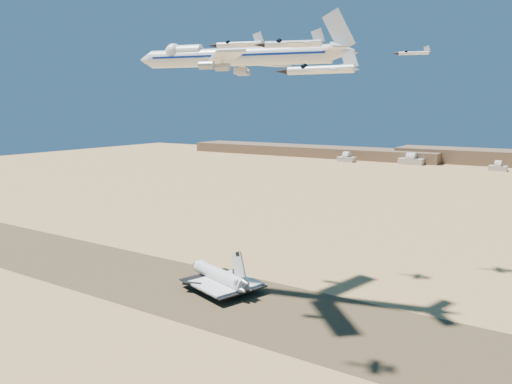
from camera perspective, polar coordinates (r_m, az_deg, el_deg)
The scene contains 13 objects.
ground at distance 194.76m, azimuth -5.65°, elevation -11.55°, with size 1200.00×1200.00×0.00m, color tan.
runway at distance 194.75m, azimuth -5.65°, elevation -11.54°, with size 600.00×50.00×0.06m, color brown.
hangars at distance 648.29m, azimuth 16.82°, elevation 3.43°, with size 200.50×29.50×30.00m.
shuttle at distance 197.99m, azimuth -4.19°, elevation -9.66°, with size 37.35×29.79×18.20m.
carrier_747 at distance 185.45m, azimuth -2.89°, elevation 15.16°, with size 81.09×60.87×20.21m.
crew_a at distance 186.76m, azimuth -3.44°, elevation -12.18°, with size 0.60×0.39×1.64m, color #E8430D.
crew_b at distance 191.26m, azimuth -3.30°, elevation -11.61°, with size 0.89×0.52×1.84m, color #E8430D.
crew_c at distance 189.20m, azimuth -3.19°, elevation -11.86°, with size 1.02×0.52×1.75m, color #E8430D.
chase_jet_a at distance 135.85m, azimuth -2.09°, elevation 16.51°, with size 15.02×8.73×3.82m.
chase_jet_b at distance 108.69m, azimuth 4.09°, elevation 16.55°, with size 14.60×8.61×3.74m.
chase_jet_c at distance 88.31m, azimuth 7.16°, elevation 13.71°, with size 15.13×8.21×3.77m.
chase_jet_d at distance 212.15m, azimuth 8.75°, elevation 13.62°, with size 13.73×7.55×3.42m.
chase_jet_e at distance 229.21m, azimuth 17.49°, elevation 14.91°, with size 15.13×8.86×3.86m.
Camera 1 is at (113.89, -141.53, 70.20)m, focal length 35.00 mm.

